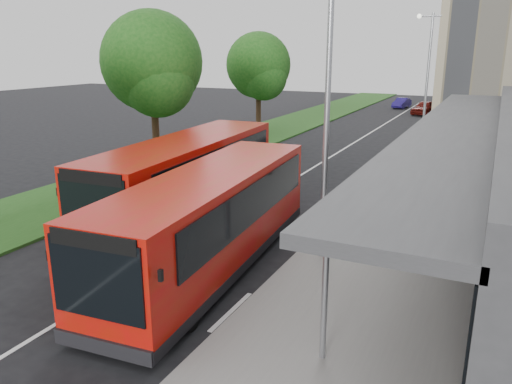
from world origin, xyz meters
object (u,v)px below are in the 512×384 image
(lamp_post_near, at_px, (325,98))
(lamp_post_far, at_px, (427,71))
(tree_far, at_px, (259,69))
(car_far, at_px, (402,103))
(bus_second, at_px, (188,178))
(litter_bin, at_px, (410,177))
(bollard, at_px, (426,144))
(tree_mid, at_px, (153,69))
(car_near, at_px, (425,108))
(bus_main, at_px, (211,220))

(lamp_post_near, xyz_separation_m, lamp_post_far, (0.00, 20.00, 0.00))
(tree_far, height_order, lamp_post_near, lamp_post_near)
(tree_far, height_order, car_far, tree_far)
(lamp_post_near, relative_size, car_far, 2.47)
(bus_second, distance_m, litter_bin, 9.98)
(litter_bin, distance_m, bollard, 8.21)
(lamp_post_near, bearing_deg, tree_far, 120.29)
(tree_mid, xyz_separation_m, car_near, (9.09, 29.92, -4.43))
(tree_far, bearing_deg, litter_bin, -39.96)
(bollard, bearing_deg, tree_far, 169.85)
(car_near, bearing_deg, tree_far, -102.51)
(litter_bin, bearing_deg, bollard, 93.17)
(bus_main, distance_m, bus_second, 4.60)
(tree_mid, distance_m, lamp_post_near, 13.18)
(bus_main, xyz_separation_m, car_far, (-2.56, 43.73, -0.89))
(tree_far, xyz_separation_m, lamp_post_far, (11.13, 0.95, 0.05))
(tree_mid, bearing_deg, tree_far, 90.00)
(car_near, bearing_deg, lamp_post_far, -68.77)
(tree_far, height_order, bus_main, tree_far)
(bus_main, relative_size, bus_second, 0.95)
(tree_far, relative_size, bus_second, 0.69)
(lamp_post_near, relative_size, bus_main, 0.80)
(tree_far, relative_size, car_near, 1.85)
(lamp_post_near, bearing_deg, lamp_post_far, 90.00)
(lamp_post_far, bearing_deg, tree_far, -175.13)
(lamp_post_far, xyz_separation_m, bus_main, (-2.51, -22.03, -3.29))
(tree_far, distance_m, lamp_post_far, 11.17)
(bollard, bearing_deg, car_far, 103.18)
(tree_mid, xyz_separation_m, car_far, (6.06, 34.65, -4.56))
(bollard, xyz_separation_m, car_far, (-5.80, 24.77, -0.14))
(car_far, bearing_deg, lamp_post_far, -68.30)
(lamp_post_near, distance_m, lamp_post_far, 20.00)
(lamp_post_near, bearing_deg, tree_mid, 147.64)
(tree_mid, bearing_deg, bollard, 39.78)
(bus_second, bearing_deg, litter_bin, 43.48)
(bus_second, height_order, car_far, bus_second)
(lamp_post_near, height_order, lamp_post_far, same)
(tree_mid, distance_m, car_near, 31.58)
(car_far, bearing_deg, tree_mid, -91.36)
(bus_main, height_order, bus_second, bus_second)
(bus_second, relative_size, car_far, 3.23)
(bus_main, relative_size, car_near, 2.55)
(bus_main, relative_size, bollard, 9.51)
(tree_mid, xyz_separation_m, bollard, (11.86, 9.88, -4.42))
(bus_second, bearing_deg, tree_far, 103.75)
(bus_second, bearing_deg, lamp_post_far, 69.55)
(lamp_post_far, distance_m, bus_second, 19.65)
(lamp_post_near, bearing_deg, bus_second, 165.58)
(bollard, bearing_deg, tree_mid, -140.22)
(tree_mid, height_order, bus_main, tree_mid)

